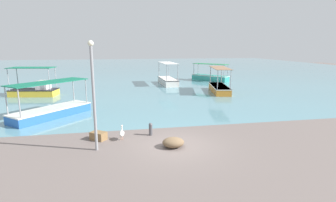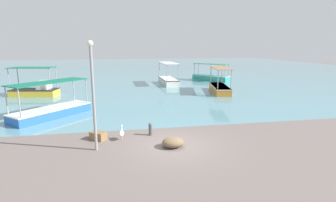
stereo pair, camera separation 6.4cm
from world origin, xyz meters
name	(u,v)px [view 2 (the right image)]	position (x,y,z in m)	size (l,w,h in m)	color
ground	(174,145)	(0.00, 0.00, 0.00)	(120.00, 120.00, 0.00)	#6D615C
harbor_water	(131,69)	(0.00, 48.00, 0.00)	(110.00, 90.00, 0.00)	#5D909D
fishing_boat_far_right	(220,87)	(8.27, 14.77, 0.55)	(2.72, 5.85, 2.73)	orange
fishing_boat_near_left	(52,110)	(-7.62, 7.12, 0.51)	(5.22, 5.50, 2.57)	blue
fishing_boat_center	(36,90)	(-11.25, 16.22, 0.64)	(4.83, 2.69, 2.93)	gold
fishing_boat_far_left	(168,80)	(3.72, 21.76, 0.58)	(1.94, 5.78, 2.89)	white
fishing_boat_outer	(211,77)	(10.65, 24.46, 0.56)	(4.78, 5.21, 2.48)	teal
pelican	(121,133)	(-2.69, 1.35, 0.38)	(0.36, 0.81, 0.80)	#E0997A
lamp_post	(93,90)	(-3.93, 0.11, 3.01)	(0.28, 0.28, 5.32)	gray
mooring_bollard	(150,129)	(-1.04, 1.80, 0.39)	(0.21, 0.21, 0.74)	#47474C
net_pile	(173,142)	(-0.13, -0.22, 0.25)	(1.12, 0.95, 0.50)	brown
cargo_crate	(98,136)	(-3.95, 1.60, 0.22)	(0.83, 0.54, 0.44)	olive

